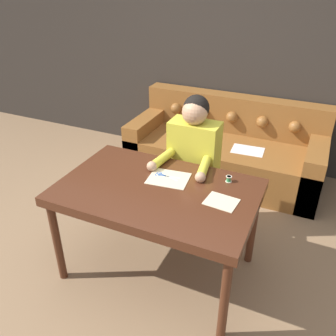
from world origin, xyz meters
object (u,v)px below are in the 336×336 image
at_px(dining_table, 157,197).
at_px(person, 193,167).
at_px(scissors, 163,175).
at_px(thread_spool, 229,179).
at_px(couch, 225,150).

relative_size(dining_table, person, 1.10).
height_order(person, scissors, person).
bearing_deg(person, dining_table, -94.83).
xyz_separation_m(dining_table, thread_spool, (0.44, 0.29, 0.10)).
bearing_deg(dining_table, person, 85.17).
bearing_deg(thread_spool, person, 141.87).
bearing_deg(scissors, thread_spool, 14.44).
height_order(dining_table, person, person).
xyz_separation_m(dining_table, couch, (0.04, 1.69, -0.39)).
height_order(dining_table, couch, couch).
height_order(dining_table, thread_spool, thread_spool).
xyz_separation_m(scissors, thread_spool, (0.47, 0.12, 0.02)).
distance_m(person, thread_spool, 0.51).
bearing_deg(thread_spool, dining_table, -146.12).
bearing_deg(scissors, dining_table, -79.11).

